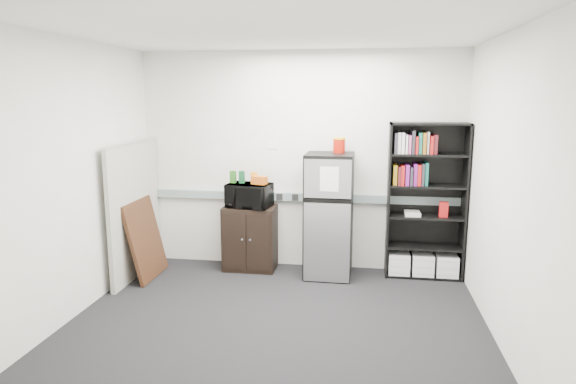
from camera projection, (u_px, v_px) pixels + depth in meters
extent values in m
plane|color=black|center=(276.00, 323.00, 4.94)|extent=(4.00, 4.00, 0.00)
cube|color=silver|center=(300.00, 161.00, 6.39)|extent=(4.00, 0.02, 2.70)
cube|color=silver|center=(505.00, 191.00, 4.40)|extent=(0.02, 3.50, 2.70)
cube|color=silver|center=(73.00, 180.00, 4.98)|extent=(0.02, 3.50, 2.70)
cube|color=white|center=(275.00, 32.00, 4.44)|extent=(4.00, 3.50, 0.02)
cube|color=gray|center=(299.00, 197.00, 6.45)|extent=(3.92, 0.05, 0.10)
cube|color=white|center=(272.00, 145.00, 6.40)|extent=(0.14, 0.00, 0.10)
cube|color=black|center=(388.00, 200.00, 6.13)|extent=(0.02, 0.34, 1.85)
cube|color=black|center=(464.00, 202.00, 6.00)|extent=(0.02, 0.34, 1.85)
cube|color=black|center=(424.00, 199.00, 6.22)|extent=(0.90, 0.02, 1.85)
cube|color=black|center=(430.00, 124.00, 5.90)|extent=(0.90, 0.34, 0.02)
cube|color=black|center=(422.00, 274.00, 6.23)|extent=(0.85, 0.32, 0.03)
cube|color=black|center=(424.00, 246.00, 6.17)|extent=(0.85, 0.32, 0.03)
cube|color=black|center=(425.00, 216.00, 6.10)|extent=(0.85, 0.32, 0.02)
cube|color=black|center=(427.00, 186.00, 6.03)|extent=(0.85, 0.32, 0.02)
cube|color=black|center=(428.00, 155.00, 5.96)|extent=(0.85, 0.32, 0.02)
cube|color=silver|center=(399.00, 262.00, 6.24)|extent=(0.25, 0.30, 0.25)
cube|color=silver|center=(422.00, 263.00, 6.20)|extent=(0.25, 0.30, 0.25)
cube|color=silver|center=(446.00, 265.00, 6.16)|extent=(0.25, 0.30, 0.25)
cube|color=gray|center=(135.00, 211.00, 6.12)|extent=(0.05, 1.30, 1.60)
cube|color=#B2B2B7|center=(131.00, 143.00, 5.97)|extent=(0.06, 1.30, 0.02)
cube|color=black|center=(250.00, 238.00, 6.42)|extent=(0.64, 0.40, 0.80)
cube|color=black|center=(234.00, 242.00, 6.24)|extent=(0.30, 0.01, 0.71)
cube|color=black|center=(259.00, 243.00, 6.20)|extent=(0.30, 0.01, 0.71)
cylinder|color=#B2B2B7|center=(242.00, 239.00, 6.20)|extent=(0.02, 0.02, 0.02)
cylinder|color=#B2B2B7|center=(250.00, 240.00, 6.19)|extent=(0.02, 0.02, 0.02)
imported|color=black|center=(249.00, 195.00, 6.30)|extent=(0.57, 0.43, 0.29)
cube|color=#255D1A|center=(233.00, 177.00, 6.32)|extent=(0.08, 0.06, 0.15)
cube|color=#0D3D1E|center=(242.00, 177.00, 6.30)|extent=(0.08, 0.06, 0.15)
cube|color=orange|center=(254.00, 178.00, 6.28)|extent=(0.08, 0.06, 0.14)
cube|color=#CD5914|center=(259.00, 180.00, 6.23)|extent=(0.20, 0.15, 0.10)
cube|color=black|center=(329.00, 216.00, 6.14)|extent=(0.57, 0.57, 1.47)
cube|color=#A9A9AD|center=(328.00, 179.00, 5.76)|extent=(0.54, 0.03, 0.44)
cube|color=#A9A9AD|center=(327.00, 243.00, 5.90)|extent=(0.54, 0.03, 0.94)
cube|color=black|center=(327.00, 201.00, 5.80)|extent=(0.54, 0.02, 0.03)
cube|color=white|center=(329.00, 179.00, 5.75)|extent=(0.21, 0.01, 0.28)
cube|color=black|center=(330.00, 154.00, 6.00)|extent=(0.57, 0.57, 0.02)
cylinder|color=#A41407|center=(339.00, 145.00, 6.09)|extent=(0.14, 0.14, 0.18)
cylinder|color=gold|center=(339.00, 137.00, 6.07)|extent=(0.15, 0.15, 0.02)
cube|color=#32180E|center=(145.00, 238.00, 6.13)|extent=(0.25, 0.74, 0.94)
cube|color=beige|center=(147.00, 239.00, 6.12)|extent=(0.18, 0.63, 0.79)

